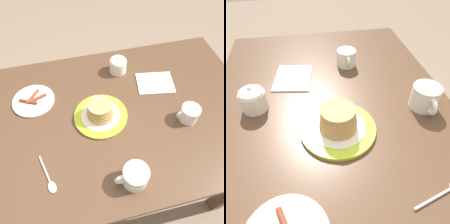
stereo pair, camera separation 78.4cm
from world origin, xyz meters
TOP-DOWN VIEW (x-y plane):
  - ground_plane at (0.00, 0.00)m, footprint 8.00×8.00m
  - dining_table at (0.00, 0.00)m, footprint 1.43×0.86m
  - pancake_plate at (0.01, -0.00)m, footprint 0.24×0.24m
  - coffee_mug at (-0.05, 0.31)m, footprint 0.12×0.09m
  - creamer_pitcher at (-0.37, 0.10)m, footprint 0.11×0.08m
  - sugar_bowl at (-0.14, -0.27)m, footprint 0.09×0.09m
  - napkin at (-0.30, -0.13)m, footprint 0.20×0.17m
  - spoon at (0.25, 0.24)m, footprint 0.06×0.16m

SIDE VIEW (x-z plane):
  - ground_plane at x=0.00m, z-range 0.00..0.00m
  - dining_table at x=0.00m, z-range 0.26..1.01m
  - napkin at x=-0.30m, z-range 0.76..0.76m
  - spoon at x=0.25m, z-range 0.76..0.76m
  - pancake_plate at x=0.01m, z-range 0.74..0.83m
  - creamer_pitcher at x=-0.37m, z-range 0.75..0.83m
  - coffee_mug at x=-0.05m, z-range 0.76..0.84m
  - sugar_bowl at x=-0.14m, z-range 0.75..0.85m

